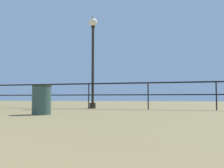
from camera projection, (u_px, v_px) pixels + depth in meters
name	position (u px, v px, depth m)	size (l,w,h in m)	color
pier_railing	(89.00, 90.00, 9.01)	(22.83, 0.05, 0.99)	black
lamppost_center	(93.00, 51.00, 9.39)	(0.34, 0.34, 3.75)	black
trash_bin	(42.00, 99.00, 5.82)	(0.49, 0.49, 0.75)	#30493F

